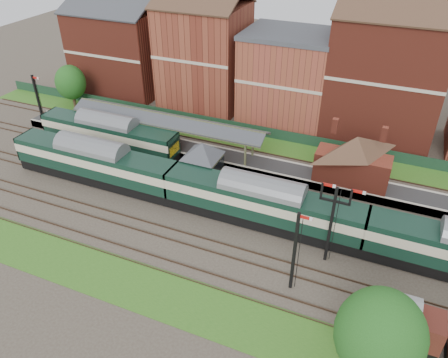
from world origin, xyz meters
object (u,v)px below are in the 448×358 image
at_px(semaphore_bracket, 332,220).
at_px(dmu_train, 261,203).
at_px(goods_van_a, 401,323).
at_px(platform_railcar, 109,134).
at_px(signal_box, 203,166).

relative_size(semaphore_bracket, dmu_train, 0.14).
distance_m(semaphore_bracket, goods_van_a, 9.69).
height_order(dmu_train, goods_van_a, dmu_train).
bearing_deg(semaphore_bracket, goods_van_a, -44.27).
bearing_deg(platform_railcar, signal_box, -12.44).
bearing_deg(platform_railcar, dmu_train, -16.03).
distance_m(signal_box, goods_van_a, 24.96).
bearing_deg(signal_box, goods_van_a, -29.44).
bearing_deg(goods_van_a, dmu_train, 146.93).
bearing_deg(semaphore_bracket, dmu_train, 160.74).
bearing_deg(dmu_train, goods_van_a, -33.07).
distance_m(platform_railcar, goods_van_a, 39.60).
height_order(platform_railcar, goods_van_a, platform_railcar).
relative_size(semaphore_bracket, platform_railcar, 0.43).
xyz_separation_m(signal_box, platform_railcar, (-14.73, 3.25, -0.66)).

